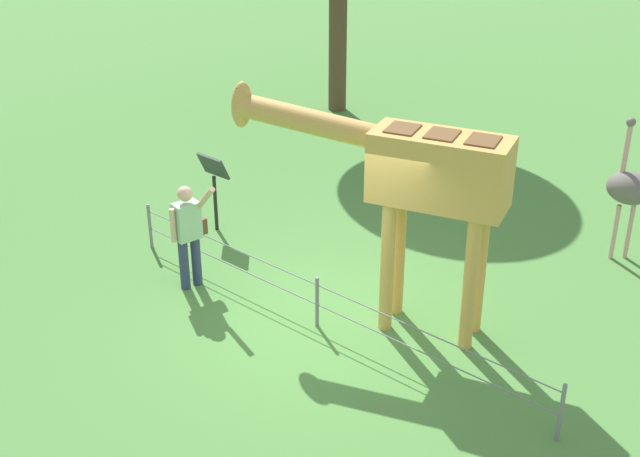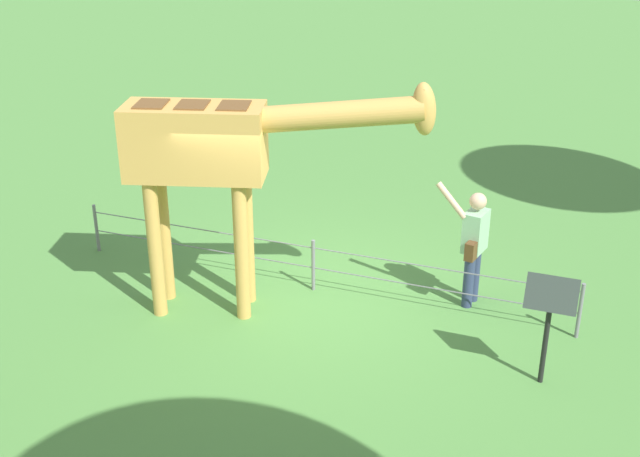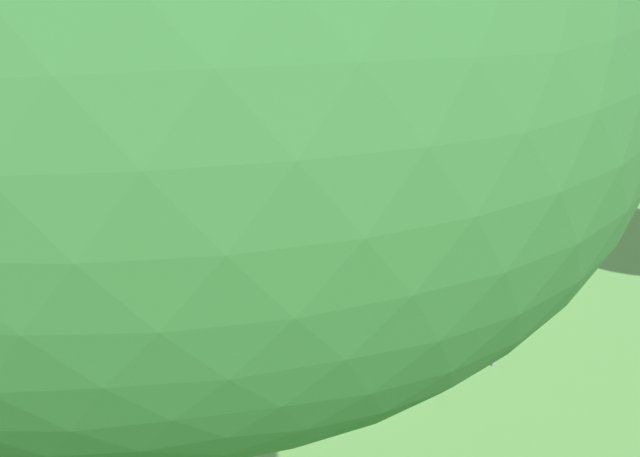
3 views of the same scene
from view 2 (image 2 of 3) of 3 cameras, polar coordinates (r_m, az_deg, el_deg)
name	(u,v)px [view 2 (image 2 of 3)]	position (r m, az deg, el deg)	size (l,w,h in m)	color
ground_plane	(307,297)	(10.95, -0.89, -4.87)	(60.00, 60.00, 0.00)	#4C843D
giraffe	(221,153)	(9.88, -7.04, 5.34)	(3.74, 1.53, 3.09)	gold
visitor	(474,242)	(10.57, 10.86, -0.95)	(0.70, 0.59, 1.70)	navy
info_sign	(550,309)	(9.11, 16.00, -5.49)	(0.56, 0.21, 1.32)	black
wire_fence	(313,263)	(10.94, -0.48, -2.49)	(7.05, 0.05, 0.75)	slate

